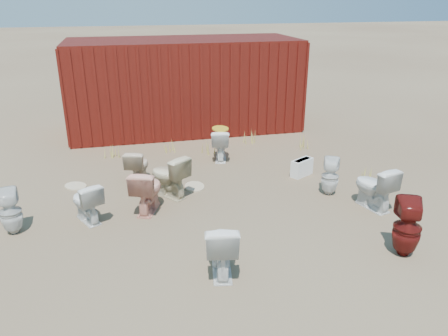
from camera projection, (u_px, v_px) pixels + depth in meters
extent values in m
plane|color=brown|center=(232.00, 210.00, 7.55)|extent=(100.00, 100.00, 0.00)
cube|color=#4C130C|center=(184.00, 85.00, 11.81)|extent=(6.00, 2.40, 2.40)
imported|color=silver|center=(86.00, 202.00, 7.07)|extent=(0.64, 0.77, 0.68)
imported|color=#E89D86|center=(147.00, 190.00, 7.39)|extent=(0.68, 0.86, 0.77)
imported|color=white|center=(221.00, 247.00, 5.72)|extent=(0.56, 0.82, 0.78)
imported|color=#5E1310|center=(407.00, 228.00, 6.11)|extent=(0.52, 0.52, 0.86)
imported|color=silver|center=(374.00, 187.00, 7.50)|extent=(0.61, 0.85, 0.78)
imported|color=silver|center=(11.00, 212.00, 6.69)|extent=(0.40, 0.40, 0.73)
imported|color=beige|center=(169.00, 176.00, 7.94)|extent=(0.82, 0.89, 0.80)
imported|color=beige|center=(138.00, 166.00, 8.55)|extent=(0.58, 0.76, 0.69)
imported|color=white|center=(220.00, 144.00, 9.74)|extent=(0.55, 0.77, 0.71)
imported|color=white|center=(330.00, 177.00, 8.03)|extent=(0.44, 0.44, 0.70)
ellipsoid|color=gold|center=(220.00, 129.00, 9.61)|extent=(0.36, 0.45, 0.02)
cube|color=white|center=(302.00, 167.00, 8.93)|extent=(0.53, 0.42, 0.35)
ellipsoid|color=#C5B48F|center=(194.00, 187.00, 8.44)|extent=(0.39, 0.50, 0.02)
ellipsoid|color=#C7B590|center=(76.00, 186.00, 8.46)|extent=(0.58, 0.59, 0.02)
cone|color=#ADA145|center=(111.00, 151.00, 9.97)|extent=(0.36, 0.36, 0.29)
cone|color=#ADA145|center=(208.00, 147.00, 10.18)|extent=(0.32, 0.32, 0.31)
cone|color=#ADA145|center=(301.00, 142.00, 10.51)|extent=(0.36, 0.36, 0.34)
cone|color=#ADA145|center=(169.00, 147.00, 10.31)|extent=(0.30, 0.30, 0.25)
cone|color=#ADA145|center=(252.00, 137.00, 10.90)|extent=(0.34, 0.34, 0.32)
cone|color=#ADA145|center=(367.00, 174.00, 8.72)|extent=(0.28, 0.28, 0.26)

